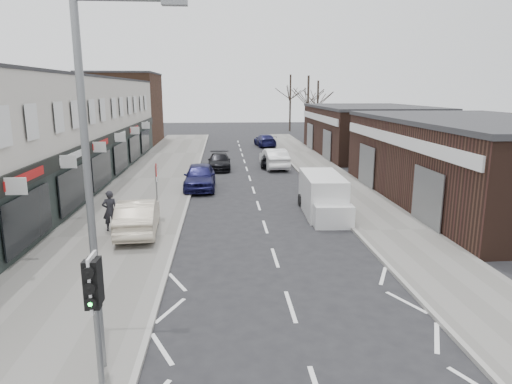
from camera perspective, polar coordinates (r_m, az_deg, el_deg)
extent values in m
plane|color=black|center=(12.13, 5.80, -18.28)|extent=(160.00, 160.00, 0.00)
cube|color=slate|center=(33.18, -12.52, 1.63)|extent=(5.50, 64.00, 0.12)
cube|color=slate|center=(33.71, 9.01, 1.95)|extent=(3.50, 64.00, 0.12)
cube|color=beige|center=(32.02, -25.58, 6.63)|extent=(8.00, 41.00, 7.10)
cube|color=#472C1E|center=(56.48, -16.30, 9.89)|extent=(8.00, 10.00, 8.00)
cube|color=#331F17|center=(28.48, 26.30, 3.31)|extent=(10.00, 18.00, 4.50)
cube|color=#331F17|center=(46.70, 13.90, 7.39)|extent=(10.00, 16.00, 4.50)
cylinder|color=slate|center=(9.76, -19.18, -16.26)|extent=(0.12, 0.12, 3.00)
cube|color=silver|center=(9.31, -19.65, -10.57)|extent=(0.05, 0.55, 1.10)
cube|color=black|center=(9.20, -19.84, -10.86)|extent=(0.28, 0.22, 0.95)
sphere|color=#0CE533|center=(9.22, -19.90, -12.87)|extent=(0.18, 0.18, 0.18)
cube|color=black|center=(9.41, -19.46, -10.29)|extent=(0.26, 0.20, 0.90)
cylinder|color=slate|center=(10.06, -20.14, -0.20)|extent=(0.16, 0.16, 8.00)
cube|color=slate|center=(9.62, -10.15, 22.32)|extent=(0.50, 0.22, 0.12)
cylinder|color=slate|center=(23.00, -12.32, 0.16)|extent=(0.07, 0.07, 2.50)
cube|color=white|center=(22.87, -12.26, 1.63)|extent=(0.04, 0.45, 0.25)
cube|color=silver|center=(23.60, 8.25, -0.25)|extent=(2.00, 4.50, 2.02)
cube|color=silver|center=(21.27, 9.70, -3.08)|extent=(1.81, 0.84, 1.06)
cylinder|color=black|center=(22.13, 6.97, -2.88)|extent=(0.21, 0.67, 0.67)
cylinder|color=black|center=(22.50, 11.09, -2.76)|extent=(0.21, 0.67, 0.67)
cylinder|color=black|center=(25.08, 5.61, -0.99)|extent=(0.21, 0.67, 0.67)
cylinder|color=black|center=(25.41, 9.27, -0.92)|extent=(0.21, 0.67, 0.67)
imported|color=beige|center=(20.47, -14.53, -2.92)|extent=(1.95, 4.69, 1.51)
imported|color=black|center=(21.11, -17.78, -2.23)|extent=(0.77, 0.64, 1.81)
imported|color=#151543|center=(29.36, -7.04, 1.94)|extent=(1.94, 4.81, 1.64)
imported|color=black|center=(36.64, -4.62, 3.83)|extent=(1.79, 4.38, 1.27)
imported|color=white|center=(37.08, 2.28, 4.22)|extent=(2.08, 4.97, 1.60)
imported|color=black|center=(38.18, 2.03, 4.48)|extent=(2.29, 4.88, 1.62)
imported|color=#161646|center=(51.63, 1.14, 6.48)|extent=(2.40, 4.91, 1.38)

